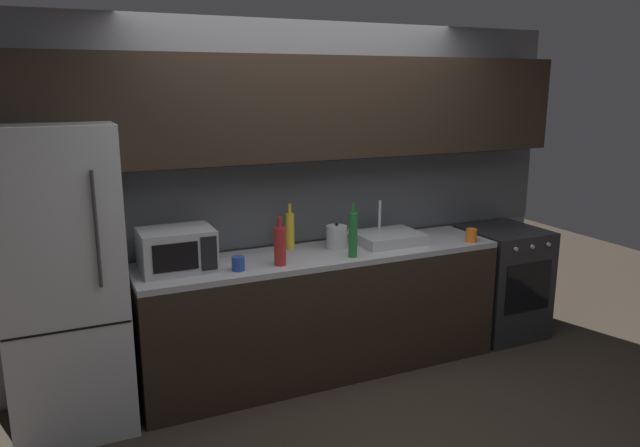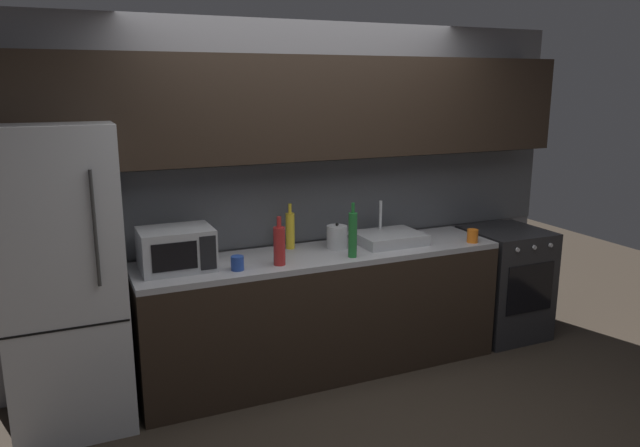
% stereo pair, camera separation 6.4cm
% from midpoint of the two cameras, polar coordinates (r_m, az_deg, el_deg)
% --- Properties ---
extents(ground_plane, '(10.00, 10.00, 0.00)m').
position_cam_midpoint_polar(ground_plane, '(3.90, 5.63, -18.96)').
color(ground_plane, '#2D261E').
extents(back_wall, '(4.37, 0.44, 2.50)m').
position_cam_midpoint_polar(back_wall, '(4.41, -1.83, 6.37)').
color(back_wall, slate).
rests_on(back_wall, ground).
extents(counter_run, '(2.63, 0.60, 0.90)m').
position_cam_midpoint_polar(counter_run, '(4.41, -0.20, -8.38)').
color(counter_run, black).
rests_on(counter_run, ground).
extents(refrigerator, '(0.68, 0.69, 1.85)m').
position_cam_midpoint_polar(refrigerator, '(3.90, -23.55, -5.01)').
color(refrigerator, '#B7BABF').
rests_on(refrigerator, ground).
extents(oven_range, '(0.60, 0.62, 0.90)m').
position_cam_midpoint_polar(oven_range, '(5.28, 16.45, -5.27)').
color(oven_range, '#232326').
rests_on(oven_range, ground).
extents(microwave, '(0.46, 0.35, 0.27)m').
position_cam_midpoint_polar(microwave, '(3.95, -13.83, -2.42)').
color(microwave, '#A8AAAF').
rests_on(microwave, counter_run).
extents(sink_basin, '(0.48, 0.38, 0.30)m').
position_cam_midpoint_polar(sink_basin, '(4.53, 6.05, -1.33)').
color(sink_basin, '#ADAFB5').
rests_on(sink_basin, counter_run).
extents(kettle, '(0.19, 0.15, 0.19)m').
position_cam_midpoint_polar(kettle, '(4.36, 1.18, -1.27)').
color(kettle, '#B7BABF').
rests_on(kettle, counter_run).
extents(wine_bottle_green, '(0.06, 0.06, 0.38)m').
position_cam_midpoint_polar(wine_bottle_green, '(4.13, 2.68, -1.01)').
color(wine_bottle_green, '#1E6B2D').
rests_on(wine_bottle_green, counter_run).
extents(wine_bottle_yellow, '(0.07, 0.07, 0.33)m').
position_cam_midpoint_polar(wine_bottle_yellow, '(4.34, -3.28, -0.63)').
color(wine_bottle_yellow, gold).
rests_on(wine_bottle_yellow, counter_run).
extents(wine_bottle_red, '(0.08, 0.08, 0.32)m').
position_cam_midpoint_polar(wine_bottle_red, '(3.95, -4.26, -2.08)').
color(wine_bottle_red, '#A82323').
rests_on(wine_bottle_red, counter_run).
extents(mug_blue, '(0.08, 0.08, 0.09)m').
position_cam_midpoint_polar(mug_blue, '(3.89, -8.20, -3.76)').
color(mug_blue, '#234299').
rests_on(mug_blue, counter_run).
extents(mug_orange, '(0.08, 0.08, 0.10)m').
position_cam_midpoint_polar(mug_orange, '(4.67, 13.72, -1.09)').
color(mug_orange, orange).
rests_on(mug_orange, counter_run).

